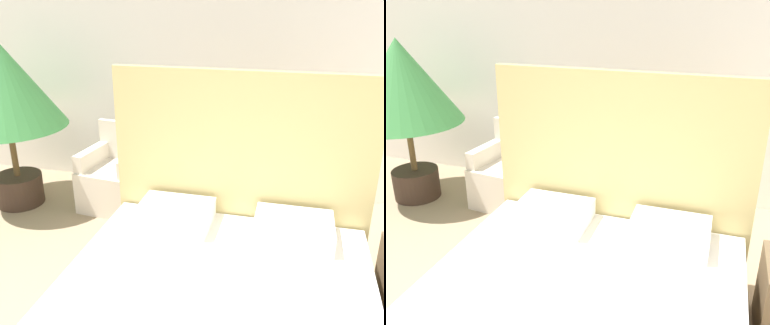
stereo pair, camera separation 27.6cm
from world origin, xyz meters
TOP-DOWN VIEW (x-y plane):
  - wall_back at (0.00, 3.79)m, footprint 10.00×0.06m
  - bed at (0.57, 1.33)m, footprint 1.81×2.02m
  - armchair_near_window_left at (-0.79, 3.09)m, footprint 0.64×0.64m
  - armchair_near_window_right at (0.11, 3.09)m, footprint 0.61×0.61m
  - potted_palm at (-1.78, 2.89)m, footprint 1.13×1.13m

SIDE VIEW (x-z plane):
  - armchair_near_window_left at x=-0.79m, z-range -0.14..0.69m
  - armchair_near_window_right at x=0.11m, z-range -0.14..0.69m
  - bed at x=0.57m, z-range -0.47..1.10m
  - potted_palm at x=-1.78m, z-range 0.35..1.99m
  - wall_back at x=0.00m, z-range 0.00..2.90m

